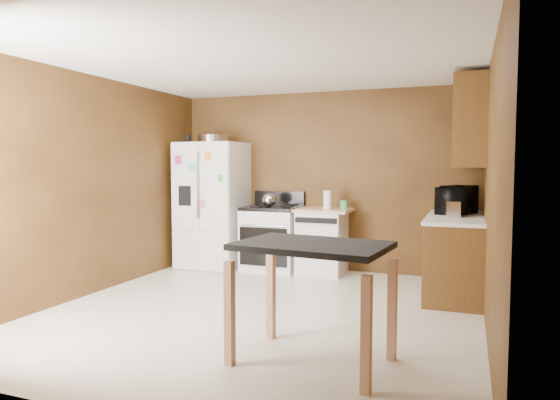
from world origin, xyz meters
The scene contains 18 objects.
floor centered at (0.00, 0.00, 0.00)m, with size 4.50×4.50×0.00m, color beige.
ceiling centered at (0.00, 0.00, 2.50)m, with size 4.50×4.50×0.00m, color white.
wall_back centered at (0.00, 2.25, 1.25)m, with size 4.20×4.20×0.00m, color #583B17.
wall_front centered at (0.00, -2.25, 1.25)m, with size 4.20×4.20×0.00m, color #583B17.
wall_left centered at (-2.10, 0.00, 1.25)m, with size 4.50×4.50×0.00m, color #583B17.
wall_right centered at (2.10, 0.00, 1.25)m, with size 4.50×4.50×0.00m, color #583B17.
roasting_pan centered at (-1.52, 1.85, 1.85)m, with size 0.42×0.42×0.11m, color silver.
pen_cup centered at (-1.90, 1.79, 1.86)m, with size 0.08×0.08×0.11m, color black.
kettle centered at (-0.65, 1.82, 1.00)m, with size 0.19×0.19×0.19m, color silver.
paper_towel centered at (0.18, 1.85, 1.01)m, with size 0.11×0.11×0.25m, color white.
green_canister centered at (0.37, 2.00, 0.95)m, with size 0.10×0.10×0.11m, color green.
toaster centered at (1.77, 1.34, 0.99)m, with size 0.15×0.24×0.18m, color silver.
microwave centered at (1.80, 1.70, 1.05)m, with size 0.55×0.37×0.30m, color black.
refrigerator centered at (-1.55, 1.86, 0.90)m, with size 0.90×0.80×1.80m.
gas_range centered at (-0.64, 1.92, 0.46)m, with size 0.76×0.68×1.10m.
dishwasher centered at (0.08, 1.95, 0.45)m, with size 0.78×0.63×0.89m.
right_cabinets centered at (1.84, 1.48, 0.91)m, with size 0.63×1.58×2.45m.
island centered at (0.86, -1.05, 0.75)m, with size 1.18×0.84×0.91m.
Camera 1 is at (1.92, -4.55, 1.48)m, focal length 32.00 mm.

